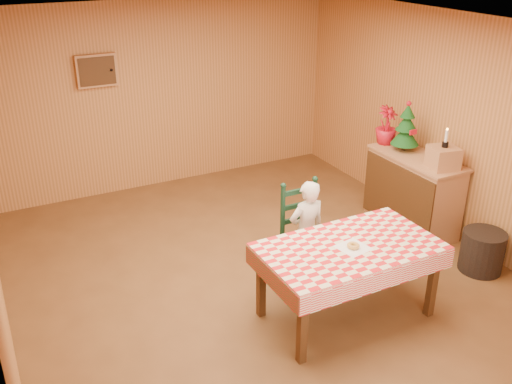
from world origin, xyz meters
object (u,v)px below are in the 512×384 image
ladder_chair (303,234)px  shelf_unit (413,192)px  christmas_tree (406,128)px  crate (443,157)px  storage_bin (482,251)px  dining_table (349,253)px  seated_child (307,231)px

ladder_chair → shelf_unit: 1.83m
christmas_tree → crate: bearing=-90.0°
crate → christmas_tree: (-0.00, 0.65, 0.16)m
ladder_chair → storage_bin: size_ratio=2.36×
dining_table → seated_child: seated_child is taller
shelf_unit → crate: bearing=-88.8°
ladder_chair → crate: 1.89m
shelf_unit → ladder_chair: bearing=-168.8°
dining_table → christmas_tree: (1.80, 1.39, 0.52)m
crate → christmas_tree: bearing=90.0°
shelf_unit → christmas_tree: (0.01, 0.25, 0.74)m
ladder_chair → seated_child: 0.08m
crate → storage_bin: 1.12m
ladder_chair → shelf_unit: bearing=11.2°
dining_table → storage_bin: 1.84m
ladder_chair → storage_bin: 1.98m
crate → christmas_tree: 0.67m
dining_table → ladder_chair: 0.81m
dining_table → crate: (1.80, 0.74, 0.37)m
crate → ladder_chair: bearing=178.6°
christmas_tree → storage_bin: christmas_tree is taller
seated_child → storage_bin: (1.79, -0.74, -0.33)m
ladder_chair → christmas_tree: 2.03m
crate → seated_child: bearing=-179.6°
dining_table → shelf_unit: bearing=32.5°
ladder_chair → christmas_tree: size_ratio=1.74×
christmas_tree → ladder_chair: bearing=-161.4°
christmas_tree → storage_bin: (-0.02, -1.41, -0.98)m
shelf_unit → christmas_tree: bearing=88.0°
dining_table → storage_bin: bearing=-0.4°
shelf_unit → storage_bin: size_ratio=2.71×
dining_table → christmas_tree: size_ratio=2.67×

